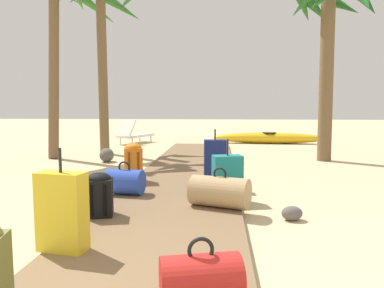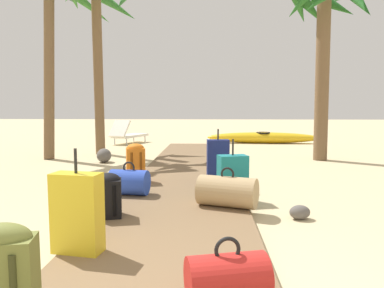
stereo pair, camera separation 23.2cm
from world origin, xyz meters
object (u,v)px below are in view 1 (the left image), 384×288
backpack_orange (133,161)px  backpack_black (99,193)px  suitcase_yellow (62,212)px  duffel_bag_tan (220,192)px  duffel_bag_blue (124,182)px  palm_tree_near_right (331,20)px  suitcase_teal (227,176)px  palm_tree_far_left (102,13)px  kayak (269,138)px  lounge_chair (133,134)px  suitcase_navy (215,162)px  duffel_bag_red (201,278)px

backpack_orange → backpack_black: (0.07, -1.81, -0.07)m
suitcase_yellow → duffel_bag_tan: 1.89m
backpack_orange → duffel_bag_tan: (1.36, -1.36, -0.14)m
duffel_bag_blue → palm_tree_near_right: 6.14m
suitcase_teal → backpack_black: suitcase_teal is taller
duffel_bag_blue → palm_tree_near_right: (3.72, 3.89, 2.95)m
suitcase_yellow → backpack_orange: bearing=91.7°
palm_tree_far_left → duffel_bag_blue: bearing=-69.3°
palm_tree_far_left → suitcase_yellow: bearing=-74.9°
suitcase_yellow → kayak: size_ratio=0.22×
duffel_bag_blue → lounge_chair: bearing=102.8°
duffel_bag_tan → suitcase_navy: (-0.08, 1.29, 0.16)m
suitcase_navy → palm_tree_far_left: size_ratio=0.18×
suitcase_yellow → suitcase_navy: suitcase_yellow is taller
suitcase_yellow → kayak: suitcase_yellow is taller
backpack_black → palm_tree_far_left: 6.89m
suitcase_yellow → suitcase_navy: 2.94m
suitcase_yellow → palm_tree_far_left: bearing=105.1°
duffel_bag_red → suitcase_navy: (0.03, 3.38, 0.19)m
duffel_bag_red → lounge_chair: lounge_chair is taller
suitcase_teal → suitcase_yellow: size_ratio=0.89×
duffel_bag_tan → palm_tree_near_right: size_ratio=0.18×
palm_tree_near_right → lounge_chair: size_ratio=2.60×
duffel_bag_red → duffel_bag_tan: 2.09m
duffel_bag_blue → kayak: 8.29m
palm_tree_near_right → backpack_black: bearing=-127.5°
suitcase_navy → palm_tree_near_right: 4.88m
duffel_bag_tan → duffel_bag_blue: bearing=157.6°
suitcase_navy → lounge_chair: (-2.88, 6.62, -0.09)m
suitcase_navy → palm_tree_far_left: 5.97m
suitcase_navy → duffel_bag_tan: bearing=-86.5°
lounge_chair → palm_tree_near_right: bearing=-32.9°
backpack_black → suitcase_navy: bearing=55.1°
duffel_bag_tan → duffel_bag_red: bearing=-92.9°
suitcase_teal → lounge_chair: bearing=112.5°
palm_tree_near_right → kayak: 4.96m
lounge_chair → backpack_orange: bearing=-76.3°
backpack_orange → kayak: (3.01, 6.93, -0.21)m
lounge_chair → duffel_bag_blue: bearing=-77.2°
duffel_bag_blue → palm_tree_near_right: bearing=46.2°
duffel_bag_blue → duffel_bag_red: size_ratio=1.00×
backpack_orange → suitcase_navy: (1.28, -0.06, 0.02)m
kayak → duffel_bag_blue: bearing=-110.7°
duffel_bag_red → backpack_black: bearing=125.9°
duffel_bag_tan → suitcase_navy: 1.30m
palm_tree_near_right → kayak: palm_tree_near_right is taller
suitcase_teal → suitcase_yellow: bearing=-125.2°
duffel_bag_red → suitcase_teal: bearing=85.6°
suitcase_teal → kayak: (1.55, 7.73, -0.16)m
lounge_chair → duffel_bag_tan: bearing=-69.5°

